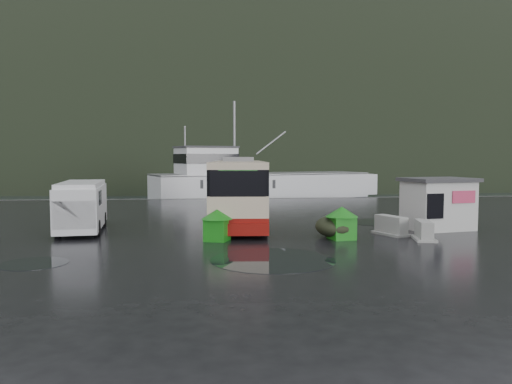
{
  "coord_description": "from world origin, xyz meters",
  "views": [
    {
      "loc": [
        -0.99,
        -23.74,
        3.63
      ],
      "look_at": [
        1.71,
        3.76,
        1.7
      ],
      "focal_mm": 35.0,
      "sensor_mm": 36.0,
      "label": 1
    }
  ],
  "objects": [
    {
      "name": "quay_edge",
      "position": [
        0.0,
        20.0,
        0.0
      ],
      "size": [
        160.0,
        0.6,
        1.5
      ],
      "primitive_type": "cube",
      "color": "#999993",
      "rests_on": "ground"
    },
    {
      "name": "waste_bin_left",
      "position": [
        -0.58,
        -2.16,
        0.0
      ],
      "size": [
        1.28,
        1.28,
        1.37
      ],
      "primitive_type": null,
      "rotation": [
        0.0,
        0.0,
        -0.38
      ],
      "color": "#167915",
      "rests_on": "ground"
    },
    {
      "name": "dome_tent",
      "position": [
        4.79,
        -1.67,
        0.0
      ],
      "size": [
        2.09,
        2.71,
        0.98
      ],
      "primitive_type": null,
      "rotation": [
        0.0,
        0.0,
        -0.13
      ],
      "color": "#272D1B",
      "rests_on": "ground"
    },
    {
      "name": "ground",
      "position": [
        0.0,
        0.0,
        0.0
      ],
      "size": [
        160.0,
        160.0,
        0.0
      ],
      "primitive_type": "plane",
      "color": "black",
      "rests_on": "ground"
    },
    {
      "name": "headland",
      "position": [
        10.0,
        250.0,
        0.0
      ],
      "size": [
        780.0,
        540.0,
        570.0
      ],
      "primitive_type": "ellipsoid",
      "color": "black",
      "rests_on": "ground"
    },
    {
      "name": "ticket_kiosk",
      "position": [
        10.56,
        0.21,
        0.0
      ],
      "size": [
        3.76,
        3.14,
        2.6
      ],
      "primitive_type": null,
      "rotation": [
        0.0,
        0.0,
        0.2
      ],
      "color": "silver",
      "rests_on": "ground"
    },
    {
      "name": "waste_bin_right",
      "position": [
        4.93,
        -2.29,
        0.0
      ],
      "size": [
        1.21,
        1.21,
        1.45
      ],
      "primitive_type": null,
      "rotation": [
        0.0,
        0.0,
        0.18
      ],
      "color": "#167915",
      "rests_on": "ground"
    },
    {
      "name": "fishing_trawler",
      "position": [
        4.68,
        27.55,
        0.0
      ],
      "size": [
        27.15,
        14.12,
        10.68
      ],
      "primitive_type": null,
      "rotation": [
        0.0,
        0.0,
        0.33
      ],
      "color": "silver",
      "rests_on": "ground"
    },
    {
      "name": "coach_bus",
      "position": [
        0.76,
        4.18,
        0.0
      ],
      "size": [
        4.06,
        13.14,
        3.67
      ],
      "primitive_type": null,
      "rotation": [
        0.0,
        0.0,
        -0.07
      ],
      "color": "#C5B295",
      "rests_on": "ground"
    },
    {
      "name": "white_van",
      "position": [
        -7.14,
        1.4,
        0.0
      ],
      "size": [
        2.7,
        6.06,
        2.45
      ],
      "primitive_type": null,
      "rotation": [
        0.0,
        0.0,
        0.12
      ],
      "color": "silver",
      "rests_on": "ground"
    },
    {
      "name": "harbor_water",
      "position": [
        0.0,
        110.0,
        0.0
      ],
      "size": [
        300.0,
        180.0,
        0.02
      ],
      "primitive_type": "cube",
      "color": "black",
      "rests_on": "ground"
    },
    {
      "name": "puddles",
      "position": [
        2.14,
        -3.63,
        0.01
      ],
      "size": [
        18.09,
        13.39,
        0.01
      ],
      "color": "black",
      "rests_on": "ground"
    },
    {
      "name": "jersey_barrier_a",
      "position": [
        7.57,
        -1.32,
        0.0
      ],
      "size": [
        1.49,
        1.99,
        0.89
      ],
      "primitive_type": null,
      "rotation": [
        0.0,
        0.0,
        0.38
      ],
      "color": "#999993",
      "rests_on": "ground"
    },
    {
      "name": "jersey_barrier_b",
      "position": [
        8.49,
        -2.83,
        0.0
      ],
      "size": [
        1.2,
        1.84,
        0.85
      ],
      "primitive_type": null,
      "rotation": [
        0.0,
        0.0,
        -0.22
      ],
      "color": "#999993",
      "rests_on": "ground"
    }
  ]
}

